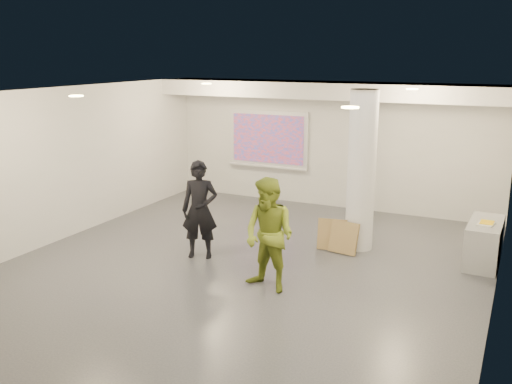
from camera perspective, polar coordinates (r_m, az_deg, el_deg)
The scene contains 20 objects.
floor at distance 10.06m, azimuth -0.99°, elevation -7.42°, with size 8.00×9.00×0.01m, color #37393F.
ceiling at distance 9.40m, azimuth -1.07°, elevation 9.88°, with size 8.00×9.00×0.01m, color silver.
wall_back at distance 13.72m, azimuth 7.44°, elevation 4.70°, with size 8.00×0.01×3.00m, color silver.
wall_front at distance 6.11m, azimuth -20.45°, elevation -7.63°, with size 8.00×0.01×3.00m, color silver.
wall_left at distance 11.92m, azimuth -18.51°, elevation 2.73°, with size 0.01×9.00×3.00m, color silver.
wall_right at distance 8.65m, azimuth 23.40°, elevation -1.69°, with size 0.01×9.00×3.00m, color silver.
soffit_band at distance 13.06m, azimuth 6.85°, elevation 10.09°, with size 8.00×1.10×0.36m, color silver.
downlight_nw at distance 12.64m, azimuth -4.98°, elevation 10.75°, with size 0.22×0.22×0.02m, color #F6E47F.
downlight_ne at distance 11.09m, azimuth 15.35°, elevation 9.90°, with size 0.22×0.22×0.02m, color #F6E47F.
downlight_sw at distance 9.42m, azimuth -17.54°, elevation 9.15°, with size 0.22×0.22×0.02m, color #F6E47F.
downlight_se at distance 7.20m, azimuth 9.41°, elevation 8.35°, with size 0.22×0.22×0.02m, color #F6E47F.
column at distance 10.75m, azimuth 10.50°, elevation 2.08°, with size 0.52×0.52×3.00m, color white.
projection_screen at distance 14.24m, azimuth 1.24°, elevation 5.26°, with size 2.10×0.13×1.42m.
credenza at distance 10.84m, azimuth 21.86°, elevation -4.73°, with size 0.55×1.31×0.76m, color gray.
papers_stack at distance 10.56m, azimuth 22.00°, elevation -2.99°, with size 0.25×0.32×0.02m, color silver.
postit_pad at distance 10.62m, azimuth 22.09°, elevation -2.88°, with size 0.22×0.29×0.03m, color yellow.
cardboard_back at distance 10.88m, azimuth 7.60°, elevation -4.24°, with size 0.54×0.05×0.59m, color olive.
cardboard_front at distance 10.73m, azimuth 8.76°, elevation -4.53°, with size 0.55×0.05×0.60m, color olive.
woman at distance 10.29m, azimuth -5.64°, elevation -1.78°, with size 0.65×0.43×1.78m, color black.
man at distance 8.82m, azimuth 1.33°, elevation -4.34°, with size 0.87×0.68×1.79m, color olive.
Camera 1 is at (4.20, -8.38, 3.64)m, focal length 40.00 mm.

